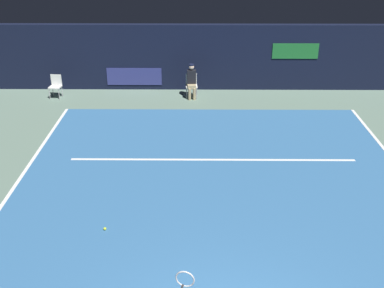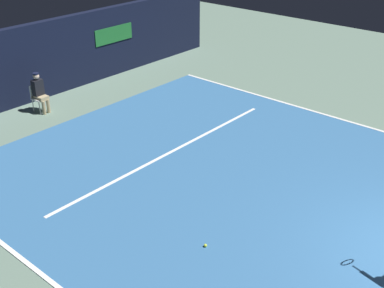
% 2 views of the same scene
% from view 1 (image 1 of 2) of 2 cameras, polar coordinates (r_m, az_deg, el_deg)
% --- Properties ---
extents(ground_plane, '(32.97, 32.97, 0.00)m').
position_cam_1_polar(ground_plane, '(11.50, 2.93, -6.93)').
color(ground_plane, slate).
extents(court_surface, '(10.49, 11.99, 0.01)m').
position_cam_1_polar(court_surface, '(11.50, 2.93, -6.91)').
color(court_surface, '#336699').
rests_on(court_surface, ground).
extents(line_sideline_right, '(0.10, 11.99, 0.01)m').
position_cam_1_polar(line_sideline_right, '(12.40, -21.96, -6.28)').
color(line_sideline_right, white).
rests_on(line_sideline_right, court_surface).
extents(line_service, '(8.18, 0.10, 0.01)m').
position_cam_1_polar(line_service, '(13.30, 2.59, -1.95)').
color(line_service, white).
rests_on(line_service, court_surface).
extents(back_wall, '(16.98, 0.33, 2.60)m').
position_cam_1_polar(back_wall, '(18.66, 2.02, 10.64)').
color(back_wall, black).
rests_on(back_wall, ground).
extents(line_judge_on_chair, '(0.46, 0.55, 1.32)m').
position_cam_1_polar(line_judge_on_chair, '(17.80, -0.05, 7.82)').
color(line_judge_on_chair, white).
rests_on(line_judge_on_chair, ground).
extents(courtside_chair_near, '(0.48, 0.45, 0.88)m').
position_cam_1_polar(courtside_chair_near, '(18.66, -16.49, 7.01)').
color(courtside_chair_near, white).
rests_on(courtside_chair_near, ground).
extents(tennis_ball, '(0.07, 0.07, 0.07)m').
position_cam_1_polar(tennis_ball, '(10.63, -10.71, -10.24)').
color(tennis_ball, '#CCE033').
rests_on(tennis_ball, court_surface).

